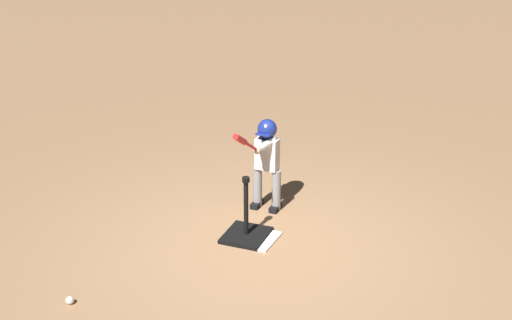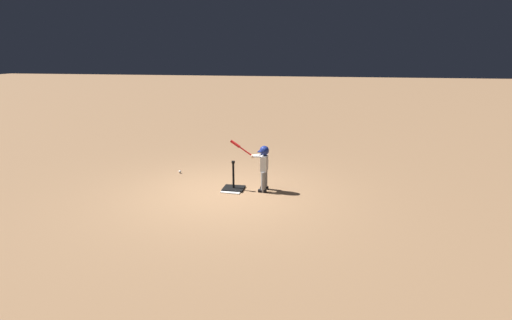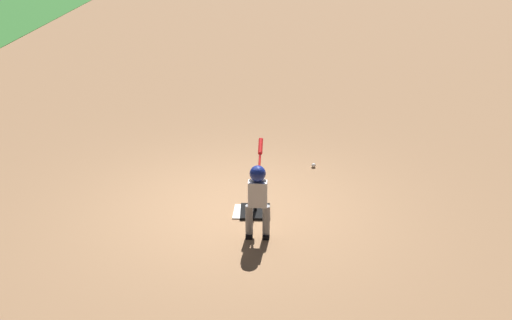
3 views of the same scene
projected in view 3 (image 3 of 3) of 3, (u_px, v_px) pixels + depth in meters
name	position (u px, v px, depth m)	size (l,w,h in m)	color
ground_plane	(236.00, 207.00, 8.88)	(90.00, 90.00, 0.00)	#99704C
home_plate	(249.00, 212.00, 8.71)	(0.44, 0.44, 0.02)	white
batting_tee	(255.00, 208.00, 8.67)	(0.48, 0.43, 0.67)	black
batter_child	(258.00, 192.00, 7.83)	(0.90, 0.33, 1.15)	gray
baseball	(314.00, 165.00, 10.23)	(0.07, 0.07, 0.07)	white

